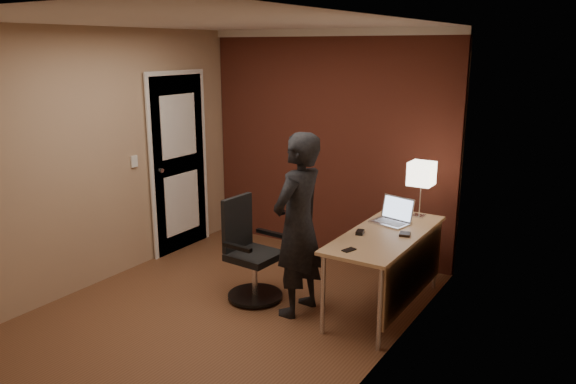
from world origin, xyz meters
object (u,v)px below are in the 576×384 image
(desk_lamp, at_px, (422,174))
(laptop, at_px, (394,216))
(phone, at_px, (349,250))
(office_chair, at_px, (249,256))
(desk, at_px, (393,248))
(person, at_px, (298,225))
(mouse, at_px, (360,232))
(wallet, at_px, (405,234))

(desk_lamp, relative_size, laptop, 1.40)
(desk_lamp, height_order, phone, desk_lamp)
(laptop, relative_size, phone, 3.31)
(phone, bearing_deg, office_chair, -169.98)
(desk, xyz_separation_m, person, (-0.71, -0.45, 0.21))
(mouse, relative_size, phone, 0.87)
(mouse, xyz_separation_m, person, (-0.45, -0.29, 0.07))
(phone, xyz_separation_m, office_chair, (-1.08, 0.13, -0.32))
(desk_lamp, xyz_separation_m, laptop, (-0.14, -0.30, -0.35))
(desk, xyz_separation_m, desk_lamp, (0.01, 0.61, 0.55))
(phone, bearing_deg, mouse, 120.11)
(phone, height_order, wallet, wallet)
(mouse, relative_size, wallet, 0.91)
(mouse, height_order, person, person)
(mouse, relative_size, person, 0.06)
(laptop, relative_size, office_chair, 0.40)
(office_chair, bearing_deg, laptop, 34.24)
(desk, bearing_deg, wallet, 8.23)
(desk_lamp, xyz_separation_m, mouse, (-0.26, -0.77, -0.40))
(wallet, bearing_deg, office_chair, -161.03)
(wallet, bearing_deg, person, -150.05)
(desk, relative_size, laptop, 3.94)
(desk_lamp, relative_size, person, 0.33)
(laptop, bearing_deg, mouse, -104.71)
(desk, distance_m, laptop, 0.39)
(laptop, bearing_deg, person, -127.30)
(laptop, relative_size, mouse, 3.81)
(laptop, relative_size, wallet, 3.46)
(desk, bearing_deg, office_chair, -160.26)
(phone, xyz_separation_m, wallet, (0.25, 0.59, 0.01))
(desk_lamp, bearing_deg, person, -124.08)
(desk_lamp, relative_size, office_chair, 0.56)
(desk, xyz_separation_m, office_chair, (-1.24, -0.44, -0.18))
(phone, relative_size, person, 0.07)
(mouse, relative_size, office_chair, 0.11)
(wallet, height_order, office_chair, office_chair)
(desk, xyz_separation_m, phone, (-0.15, -0.58, 0.13))
(phone, bearing_deg, laptop, 105.38)
(office_chair, xyz_separation_m, person, (0.53, -0.00, 0.39))
(desk, height_order, wallet, wallet)
(desk, bearing_deg, laptop, 112.66)
(desk_lamp, bearing_deg, office_chair, -139.75)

